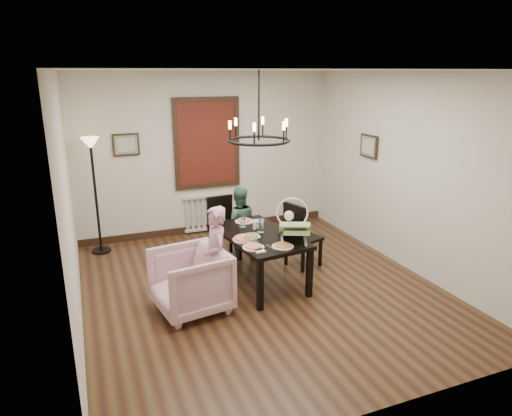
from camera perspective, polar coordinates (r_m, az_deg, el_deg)
room_shell at (r=6.05m, az=-0.67°, el=3.47°), size 4.51×5.00×2.81m
dining_table at (r=6.14m, az=0.33°, el=-4.00°), size 1.01×1.58×0.70m
chair_far at (r=7.00m, az=-3.89°, el=-2.57°), size 0.46×0.46×0.96m
chair_right at (r=6.74m, az=5.98°, el=-3.25°), size 0.55×0.55×0.99m
armchair at (r=5.57m, az=-8.21°, el=-9.01°), size 0.96×0.94×0.76m
elderly_woman at (r=5.58m, az=-5.04°, el=-7.21°), size 0.26×0.39×1.05m
seated_man at (r=6.98m, az=-2.14°, el=-2.69°), size 0.53×0.45×0.93m
baby_bouncer at (r=5.82m, az=4.76°, el=-2.30°), size 0.63×0.72×0.39m
salad_bowl at (r=5.88m, az=-0.66°, el=-3.70°), size 0.28×0.28×0.07m
pizza_platter at (r=5.88m, az=-1.45°, el=-3.86°), size 0.30×0.30×0.04m
drinking_glass at (r=6.16m, az=0.63°, el=-2.41°), size 0.07×0.07×0.14m
window_blinds at (r=7.96m, az=-6.14°, el=8.05°), size 1.00×0.03×1.40m
radiator at (r=8.26m, az=-5.91°, el=-0.53°), size 0.92×0.12×0.62m
picture_back at (r=7.72m, az=-15.94°, el=7.62°), size 0.42×0.03×0.36m
picture_right at (r=7.50m, az=13.91°, el=7.52°), size 0.03×0.42×0.36m
floor_lamp at (r=7.52m, az=-19.38°, el=1.22°), size 0.30×0.30×1.80m
chandelier at (r=5.80m, az=0.35°, el=8.43°), size 0.80×0.80×0.04m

